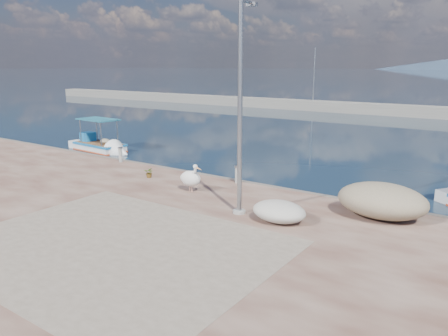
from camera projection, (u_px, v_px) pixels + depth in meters
ground at (162, 224)px, 15.34m from camera, size 1400.00×1400.00×0.00m
quay_patch at (115, 246)px, 12.28m from camera, size 9.00×7.00×0.01m
breakwater at (416, 111)px, 47.09m from camera, size 120.00×2.20×7.50m
boat_left at (99, 147)px, 28.62m from camera, size 5.13×1.98×2.42m
pelican at (191, 178)px, 17.42m from camera, size 1.24×0.76×1.17m
lamp_post at (240, 117)px, 14.27m from camera, size 0.44×0.96×7.00m
bollard_near at (237, 174)px, 18.72m from camera, size 0.25×0.25×0.76m
bollard_far at (120, 154)px, 22.81m from camera, size 0.26×0.26×0.78m
potted_plant at (149, 173)px, 19.68m from camera, size 0.53×0.50×0.46m
net_pile_c at (382, 201)px, 14.46m from camera, size 2.94×2.10×1.16m
net_pile_d at (279, 211)px, 14.12m from camera, size 1.80×1.35×0.67m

